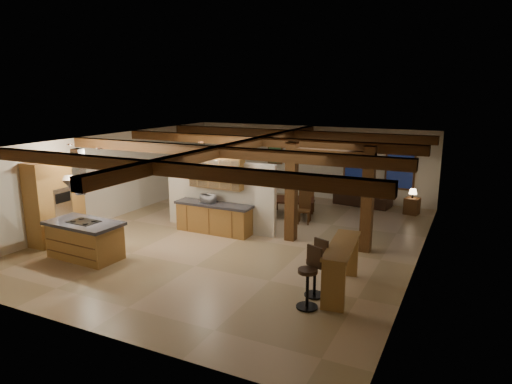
# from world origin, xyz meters

# --- Properties ---
(ground) EXTENTS (12.00, 12.00, 0.00)m
(ground) POSITION_xyz_m (0.00, 0.00, 0.00)
(ground) COLOR tan
(ground) RESTS_ON ground
(room_walls) EXTENTS (12.00, 12.00, 12.00)m
(room_walls) POSITION_xyz_m (0.00, 0.00, 1.78)
(room_walls) COLOR beige
(room_walls) RESTS_ON ground
(ceiling_beams) EXTENTS (10.00, 12.00, 0.28)m
(ceiling_beams) POSITION_xyz_m (0.00, 0.00, 2.76)
(ceiling_beams) COLOR #3A220E
(ceiling_beams) RESTS_ON room_walls
(timber_posts) EXTENTS (2.50, 0.30, 2.90)m
(timber_posts) POSITION_xyz_m (2.50, 0.50, 1.76)
(timber_posts) COLOR #3A220E
(timber_posts) RESTS_ON ground
(partition_wall) EXTENTS (3.80, 0.18, 2.20)m
(partition_wall) POSITION_xyz_m (-1.00, 0.50, 1.10)
(partition_wall) COLOR beige
(partition_wall) RESTS_ON ground
(pantry_cabinet) EXTENTS (0.67, 1.60, 2.40)m
(pantry_cabinet) POSITION_xyz_m (-4.67, -2.60, 1.20)
(pantry_cabinet) COLOR olive
(pantry_cabinet) RESTS_ON ground
(back_counter) EXTENTS (2.50, 0.66, 0.94)m
(back_counter) POSITION_xyz_m (-1.00, 0.11, 0.48)
(back_counter) COLOR olive
(back_counter) RESTS_ON ground
(upper_display_cabinet) EXTENTS (1.80, 0.36, 0.95)m
(upper_display_cabinet) POSITION_xyz_m (-1.00, 0.31, 1.85)
(upper_display_cabinet) COLOR olive
(upper_display_cabinet) RESTS_ON partition_wall
(range_hood) EXTENTS (1.10, 1.10, 1.40)m
(range_hood) POSITION_xyz_m (-2.91, -3.24, 1.78)
(range_hood) COLOR silver
(range_hood) RESTS_ON room_walls
(back_windows) EXTENTS (2.70, 0.07, 1.70)m
(back_windows) POSITION_xyz_m (2.80, 5.93, 1.50)
(back_windows) COLOR #3A220E
(back_windows) RESTS_ON room_walls
(framed_art) EXTENTS (0.65, 0.05, 0.85)m
(framed_art) POSITION_xyz_m (-1.50, 5.94, 1.70)
(framed_art) COLOR #3A220E
(framed_art) RESTS_ON room_walls
(recessed_cans) EXTENTS (3.16, 2.46, 0.03)m
(recessed_cans) POSITION_xyz_m (-2.53, -1.93, 2.87)
(recessed_cans) COLOR silver
(recessed_cans) RESTS_ON room_walls
(kitchen_island) EXTENTS (2.06, 1.16, 1.00)m
(kitchen_island) POSITION_xyz_m (-2.91, -3.24, 0.50)
(kitchen_island) COLOR olive
(kitchen_island) RESTS_ON ground
(dining_table) EXTENTS (2.03, 1.48, 0.64)m
(dining_table) POSITION_xyz_m (0.37, 2.75, 0.32)
(dining_table) COLOR #3C1C0F
(dining_table) RESTS_ON ground
(sofa) EXTENTS (2.20, 1.10, 0.61)m
(sofa) POSITION_xyz_m (2.36, 5.50, 0.31)
(sofa) COLOR black
(sofa) RESTS_ON ground
(microwave) EXTENTS (0.54, 0.44, 0.25)m
(microwave) POSITION_xyz_m (-1.19, 0.11, 1.07)
(microwave) COLOR silver
(microwave) RESTS_ON back_counter
(bar_counter) EXTENTS (0.75, 2.15, 1.10)m
(bar_counter) POSITION_xyz_m (3.70, -2.31, 0.74)
(bar_counter) COLOR olive
(bar_counter) RESTS_ON ground
(side_table) EXTENTS (0.55, 0.55, 0.59)m
(side_table) POSITION_xyz_m (4.22, 5.02, 0.29)
(side_table) COLOR #3A220E
(side_table) RESTS_ON ground
(table_lamp) EXTENTS (0.28, 0.28, 0.33)m
(table_lamp) POSITION_xyz_m (4.22, 5.02, 0.82)
(table_lamp) COLOR black
(table_lamp) RESTS_ON side_table
(bar_stool_a) EXTENTS (0.48, 0.49, 1.28)m
(bar_stool_a) POSITION_xyz_m (3.32, -3.32, 0.65)
(bar_stool_a) COLOR black
(bar_stool_a) RESTS_ON ground
(bar_stool_b) EXTENTS (0.46, 0.48, 1.24)m
(bar_stool_b) POSITION_xyz_m (3.27, -2.73, 0.63)
(bar_stool_b) COLOR black
(bar_stool_b) RESTS_ON ground
(dining_chairs) EXTENTS (2.08, 2.08, 1.14)m
(dining_chairs) POSITION_xyz_m (0.37, 2.75, 0.58)
(dining_chairs) COLOR #3A220E
(dining_chairs) RESTS_ON ground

